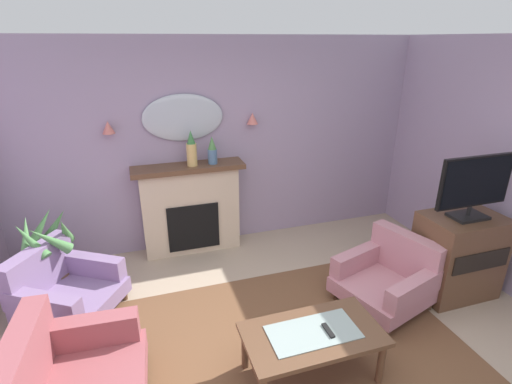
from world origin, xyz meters
TOP-DOWN VIEW (x-y plane):
  - floor at (0.00, 0.00)m, footprint 6.24×5.93m
  - wall_back at (0.00, 2.51)m, footprint 6.24×0.10m
  - patterned_rug at (0.00, 0.20)m, footprint 3.20×2.40m
  - fireplace at (-0.47, 2.29)m, footprint 1.36×0.36m
  - mantel_vase_centre at (-0.42, 2.26)m, footprint 0.12×0.12m
  - mantel_vase_right at (-0.17, 2.26)m, footprint 0.11×0.11m
  - wall_mirror at (-0.47, 2.43)m, footprint 0.96×0.06m
  - wall_sconce_left at (-1.32, 2.38)m, footprint 0.14×0.14m
  - wall_sconce_right at (0.38, 2.38)m, footprint 0.14×0.14m
  - coffee_table at (0.11, -0.06)m, footprint 1.10×0.60m
  - tv_remote at (0.22, -0.09)m, footprint 0.04×0.16m
  - armchair_beside_couch at (-1.89, 1.40)m, footprint 1.12×1.11m
  - armchair_near_fireplace at (1.30, 0.59)m, footprint 1.02×1.01m
  - tv_cabinet at (2.07, 0.51)m, footprint 0.80×0.57m
  - tv_flatscreen at (2.07, 0.49)m, footprint 0.84×0.24m
  - potted_plant_tall_palm at (-2.03, 1.77)m, footprint 0.58×0.60m

SIDE VIEW (x-z plane):
  - floor at x=0.00m, z-range -0.10..0.00m
  - patterned_rug at x=0.00m, z-range 0.00..0.01m
  - armchair_beside_couch at x=-1.89m, z-range -0.05..0.66m
  - armchair_near_fireplace at x=1.30m, z-range -0.05..0.66m
  - coffee_table at x=0.11m, z-range 0.16..0.61m
  - tv_cabinet at x=2.07m, z-range 0.00..0.90m
  - tv_remote at x=0.22m, z-range 0.44..0.46m
  - potted_plant_tall_palm at x=-2.03m, z-range 0.01..0.97m
  - fireplace at x=-0.47m, z-range -0.01..1.15m
  - tv_flatscreen at x=2.07m, z-range 0.92..1.57m
  - wall_back at x=0.00m, z-range 0.00..2.64m
  - mantel_vase_right at x=-0.17m, z-range 1.15..1.49m
  - mantel_vase_centre at x=-0.42m, z-range 1.14..1.57m
  - wall_sconce_left at x=-1.32m, z-range 1.59..1.73m
  - wall_sconce_right at x=0.38m, z-range 1.59..1.73m
  - wall_mirror at x=-0.47m, z-range 1.43..1.99m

